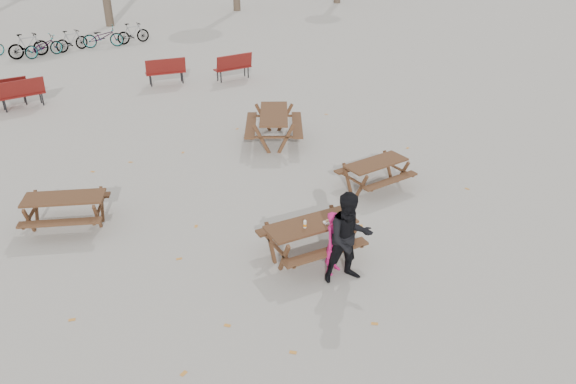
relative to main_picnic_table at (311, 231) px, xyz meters
name	(u,v)px	position (x,y,z in m)	size (l,w,h in m)	color
ground	(310,256)	(0.00, 0.00, -0.59)	(80.00, 80.00, 0.00)	gray
main_picnic_table	(311,231)	(0.00, 0.00, 0.00)	(1.80, 1.45, 0.78)	#381F14
food_tray	(328,222)	(0.31, -0.14, 0.21)	(0.18, 0.11, 0.04)	white
bread_roll	(328,220)	(0.31, -0.14, 0.25)	(0.14, 0.06, 0.05)	tan
soda_bottle	(305,224)	(-0.19, -0.08, 0.26)	(0.07, 0.07, 0.17)	silver
child	(334,243)	(0.14, -0.65, 0.07)	(0.48, 0.31, 1.30)	#C21862
adult	(349,238)	(0.25, -0.98, 0.33)	(0.89, 0.70, 1.84)	black
picnic_table_east	(375,175)	(2.90, 1.91, -0.24)	(1.61, 1.30, 0.70)	#381F14
picnic_table_north	(66,212)	(-4.19, 3.46, -0.22)	(1.70, 1.37, 0.73)	#381F14
picnic_table_far	(274,127)	(1.95, 5.71, -0.15)	(2.04, 1.65, 0.88)	#381F14
park_bench_row	(112,80)	(-1.33, 12.41, -0.07)	(9.75, 1.24, 1.03)	maroon
bicycle_row	(63,42)	(-2.09, 19.61, -0.11)	(8.17, 2.10, 1.07)	black
fallen_leaves	(278,198)	(0.50, 2.50, -0.58)	(11.00, 11.00, 0.01)	orange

